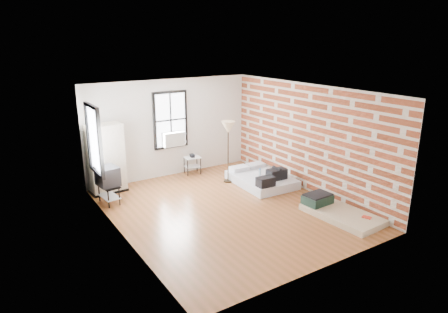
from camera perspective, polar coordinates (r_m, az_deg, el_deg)
ground at (r=9.52m, az=0.42°, el=-7.58°), size 6.00×6.00×0.00m
room_shell at (r=9.36m, az=0.43°, el=3.26°), size 5.02×6.02×2.80m
mattress_main at (r=11.09m, az=5.42°, el=-3.16°), size 1.40×1.85×0.58m
mattress_bare at (r=9.52m, az=15.69°, el=-7.47°), size 1.02×1.81×0.38m
wardrobe at (r=10.72m, az=-16.49°, el=-0.32°), size 0.94×0.58×1.81m
side_table at (r=11.83m, az=-4.55°, el=-0.60°), size 0.51×0.43×0.61m
floor_lamp at (r=10.86m, az=0.60°, el=3.78°), size 0.37×0.37×1.73m
tv_stand at (r=10.02m, az=-16.26°, el=-2.90°), size 0.52×0.70×0.93m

